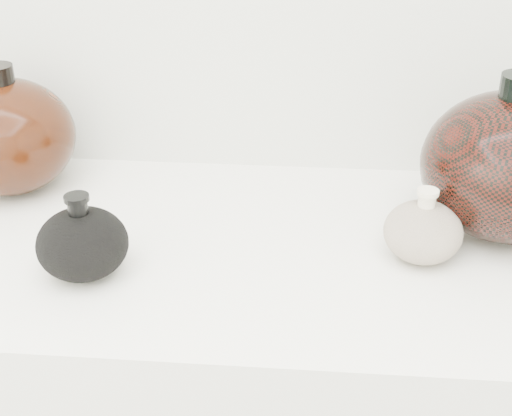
# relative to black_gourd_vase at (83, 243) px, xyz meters

# --- Properties ---
(black_gourd_vase) EXTENTS (0.15, 0.15, 0.11)m
(black_gourd_vase) POSITION_rel_black_gourd_vase_xyz_m (0.00, 0.00, 0.00)
(black_gourd_vase) COLOR black
(black_gourd_vase) RESTS_ON display_counter
(cream_gourd_vase) EXTENTS (0.10, 0.10, 0.10)m
(cream_gourd_vase) POSITION_rel_black_gourd_vase_xyz_m (0.43, 0.07, -0.00)
(cream_gourd_vase) COLOR beige
(cream_gourd_vase) RESTS_ON display_counter
(left_round_pot) EXTENTS (0.25, 0.25, 0.20)m
(left_round_pot) POSITION_rel_black_gourd_vase_xyz_m (-0.18, 0.23, 0.04)
(left_round_pot) COLOR black
(left_round_pot) RESTS_ON display_counter
(right_round_pot) EXTENTS (0.30, 0.30, 0.23)m
(right_round_pot) POSITION_rel_black_gourd_vase_xyz_m (0.54, 0.15, 0.06)
(right_round_pot) COLOR black
(right_round_pot) RESTS_ON display_counter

